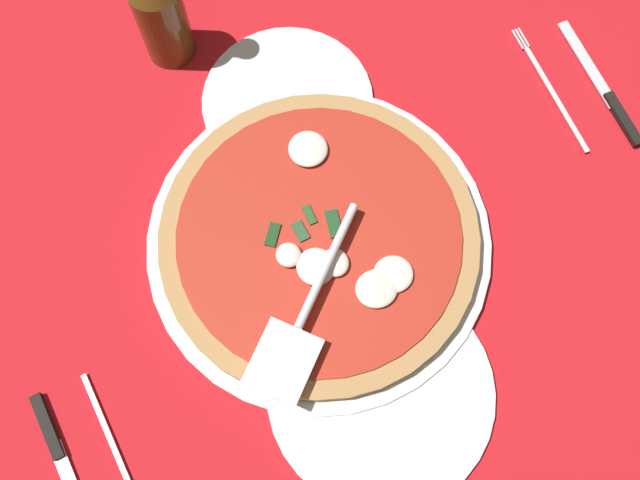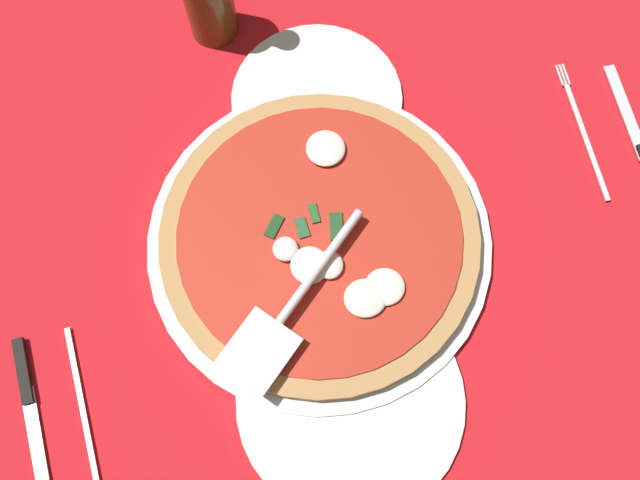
{
  "view_description": "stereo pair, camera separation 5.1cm",
  "coord_description": "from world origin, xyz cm",
  "px_view_note": "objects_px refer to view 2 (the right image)",
  "views": [
    {
      "loc": [
        -25.19,
        15.59,
        80.19
      ],
      "look_at": [
        -0.33,
        5.98,
        2.42
      ],
      "focal_mm": 40.24,
      "sensor_mm": 36.0,
      "label": 1
    },
    {
      "loc": [
        -26.56,
        10.72,
        80.19
      ],
      "look_at": [
        -0.33,
        5.98,
        2.42
      ],
      "focal_mm": 40.24,
      "sensor_mm": 36.0,
      "label": 2
    }
  ],
  "objects_px": {
    "dinner_plate_left": "(350,401)",
    "pizza": "(321,240)",
    "pizza_server": "(290,307)",
    "place_setting_far": "(57,413)",
    "dinner_plate_right": "(317,99)",
    "place_setting_near": "(611,139)"
  },
  "relations": [
    {
      "from": "dinner_plate_left",
      "to": "dinner_plate_right",
      "type": "height_order",
      "value": "same"
    },
    {
      "from": "pizza_server",
      "to": "place_setting_near",
      "type": "bearing_deg",
      "value": 154.55
    },
    {
      "from": "pizza",
      "to": "place_setting_far",
      "type": "relative_size",
      "value": 1.76
    },
    {
      "from": "dinner_plate_left",
      "to": "pizza",
      "type": "bearing_deg",
      "value": 0.09
    },
    {
      "from": "dinner_plate_left",
      "to": "pizza",
      "type": "xyz_separation_m",
      "value": [
        0.18,
        0.0,
        0.02
      ]
    },
    {
      "from": "pizza",
      "to": "place_setting_near",
      "type": "relative_size",
      "value": 1.79
    },
    {
      "from": "dinner_plate_left",
      "to": "pizza",
      "type": "height_order",
      "value": "pizza"
    },
    {
      "from": "dinner_plate_right",
      "to": "dinner_plate_left",
      "type": "bearing_deg",
      "value": 175.47
    },
    {
      "from": "place_setting_near",
      "to": "pizza_server",
      "type": "bearing_deg",
      "value": 108.16
    },
    {
      "from": "dinner_plate_right",
      "to": "pizza",
      "type": "distance_m",
      "value": 0.2
    },
    {
      "from": "dinner_plate_left",
      "to": "place_setting_far",
      "type": "distance_m",
      "value": 0.32
    },
    {
      "from": "place_setting_far",
      "to": "dinner_plate_left",
      "type": "bearing_deg",
      "value": 75.38
    },
    {
      "from": "place_setting_near",
      "to": "dinner_plate_left",
      "type": "bearing_deg",
      "value": 122.67
    },
    {
      "from": "pizza",
      "to": "dinner_plate_left",
      "type": "bearing_deg",
      "value": -179.91
    },
    {
      "from": "pizza",
      "to": "place_setting_far",
      "type": "xyz_separation_m",
      "value": [
        -0.14,
        0.32,
        -0.02
      ]
    },
    {
      "from": "place_setting_far",
      "to": "pizza_server",
      "type": "bearing_deg",
      "value": 95.95
    },
    {
      "from": "dinner_plate_right",
      "to": "pizza",
      "type": "xyz_separation_m",
      "value": [
        -0.19,
        0.03,
        0.02
      ]
    },
    {
      "from": "dinner_plate_right",
      "to": "place_setting_near",
      "type": "relative_size",
      "value": 1.04
    },
    {
      "from": "place_setting_near",
      "to": "place_setting_far",
      "type": "height_order",
      "value": "same"
    },
    {
      "from": "pizza",
      "to": "pizza_server",
      "type": "height_order",
      "value": "pizza_server"
    },
    {
      "from": "dinner_plate_right",
      "to": "pizza_server",
      "type": "height_order",
      "value": "pizza_server"
    },
    {
      "from": "dinner_plate_right",
      "to": "place_setting_near",
      "type": "xyz_separation_m",
      "value": [
        -0.12,
        -0.35,
        -0.0
      ]
    }
  ]
}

